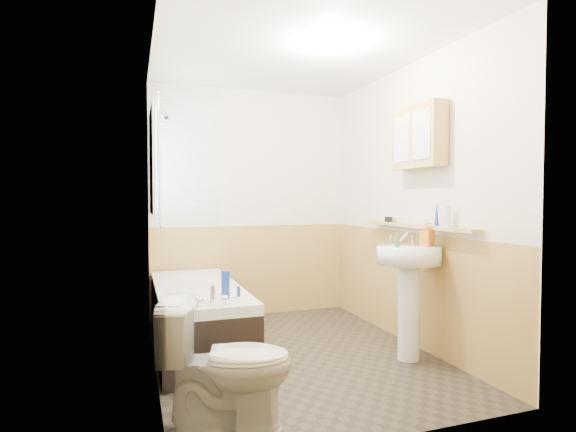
{
  "coord_description": "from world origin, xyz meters",
  "views": [
    {
      "loc": [
        -1.25,
        -3.47,
        1.29
      ],
      "look_at": [
        0.0,
        0.15,
        1.15
      ],
      "focal_mm": 28.0,
      "sensor_mm": 36.0,
      "label": 1
    }
  ],
  "objects_px": {
    "bathtub": "(197,315)",
    "toilet": "(227,364)",
    "sink": "(409,279)",
    "medicine_cabinet": "(418,137)",
    "pine_shelf": "(416,226)"
  },
  "relations": [
    {
      "from": "pine_shelf",
      "to": "toilet",
      "type": "bearing_deg",
      "value": -155.9
    },
    {
      "from": "bathtub",
      "to": "medicine_cabinet",
      "type": "xyz_separation_m",
      "value": [
        1.74,
        -0.72,
        1.53
      ]
    },
    {
      "from": "toilet",
      "to": "pine_shelf",
      "type": "xyz_separation_m",
      "value": [
        1.8,
        0.81,
        0.7
      ]
    },
    {
      "from": "sink",
      "to": "medicine_cabinet",
      "type": "bearing_deg",
      "value": 28.22
    },
    {
      "from": "sink",
      "to": "pine_shelf",
      "type": "distance_m",
      "value": 0.5
    },
    {
      "from": "toilet",
      "to": "sink",
      "type": "bearing_deg",
      "value": -54.24
    },
    {
      "from": "bathtub",
      "to": "sink",
      "type": "xyz_separation_m",
      "value": [
        1.57,
        -0.86,
        0.37
      ]
    },
    {
      "from": "bathtub",
      "to": "toilet",
      "type": "distance_m",
      "value": 1.47
    },
    {
      "from": "pine_shelf",
      "to": "medicine_cabinet",
      "type": "height_order",
      "value": "medicine_cabinet"
    },
    {
      "from": "sink",
      "to": "medicine_cabinet",
      "type": "relative_size",
      "value": 1.78
    },
    {
      "from": "toilet",
      "to": "medicine_cabinet",
      "type": "height_order",
      "value": "medicine_cabinet"
    },
    {
      "from": "pine_shelf",
      "to": "bathtub",
      "type": "bearing_deg",
      "value": 159.61
    },
    {
      "from": "pine_shelf",
      "to": "sink",
      "type": "bearing_deg",
      "value": -134.5
    },
    {
      "from": "sink",
      "to": "medicine_cabinet",
      "type": "xyz_separation_m",
      "value": [
        0.17,
        0.14,
        1.16
      ]
    },
    {
      "from": "bathtub",
      "to": "medicine_cabinet",
      "type": "bearing_deg",
      "value": -22.56
    }
  ]
}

